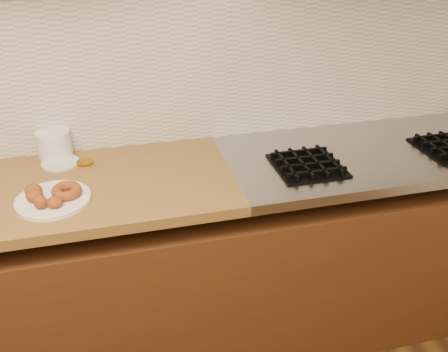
{
  "coord_description": "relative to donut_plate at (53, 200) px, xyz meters",
  "views": [
    {
      "loc": [
        0.08,
        0.09,
        1.76
      ],
      "look_at": [
        0.45,
        1.56,
        0.93
      ],
      "focal_mm": 38.0,
      "sensor_mm": 36.0,
      "label": 1
    }
  ],
  "objects": [
    {
      "name": "fried_dough_chunks",
      "position": [
        -0.04,
        -0.02,
        0.03
      ],
      "size": [
        0.14,
        0.15,
        0.05
      ],
      "color": "#94491C",
      "rests_on": "donut_plate"
    },
    {
      "name": "burner_grates",
      "position": [
        1.28,
        0.03,
        0.0
      ],
      "size": [
        0.91,
        0.26,
        0.03
      ],
      "color": "black",
      "rests_on": "stovetop"
    },
    {
      "name": "plastic_tub",
      "position": [
        -0.01,
        0.36,
        0.05
      ],
      "size": [
        0.15,
        0.15,
        0.11
      ],
      "primitive_type": "cylinder",
      "rotation": [
        0.0,
        0.0,
        -0.12
      ],
      "color": "white",
      "rests_on": "butcher_block"
    },
    {
      "name": "stovetop",
      "position": [
        1.3,
        0.11,
        -0.03
      ],
      "size": [
        1.3,
        0.62,
        0.04
      ],
      "primitive_type": "cube",
      "color": "#9EA0A5",
      "rests_on": "base_cabinet"
    },
    {
      "name": "backsplash",
      "position": [
        0.15,
        0.41,
        0.29
      ],
      "size": [
        3.6,
        0.02,
        0.6
      ],
      "primitive_type": "cube",
      "color": "beige",
      "rests_on": "wall_back"
    },
    {
      "name": "tub_lid",
      "position": [
        0.01,
        0.29,
        -0.0
      ],
      "size": [
        0.18,
        0.18,
        0.01
      ],
      "primitive_type": "cylinder",
      "rotation": [
        0.0,
        0.0,
        -0.3
      ],
      "color": "silver",
      "rests_on": "butcher_block"
    },
    {
      "name": "donut_plate",
      "position": [
        0.0,
        0.0,
        0.0
      ],
      "size": [
        0.25,
        0.25,
        0.01
      ],
      "primitive_type": "cylinder",
      "color": "white",
      "rests_on": "butcher_block"
    },
    {
      "name": "wall_back",
      "position": [
        0.15,
        0.42,
        0.44
      ],
      "size": [
        4.0,
        0.02,
        2.7
      ],
      "primitive_type": "cube",
      "color": "beige",
      "rests_on": "ground"
    },
    {
      "name": "base_cabinet",
      "position": [
        0.15,
        0.11,
        -0.52
      ],
      "size": [
        3.6,
        0.6,
        0.77
      ],
      "primitive_type": "cube",
      "color": "#4A2410",
      "rests_on": "floor"
    },
    {
      "name": "ring_donut",
      "position": [
        0.05,
        0.01,
        0.02
      ],
      "size": [
        0.13,
        0.14,
        0.05
      ],
      "primitive_type": "torus",
      "rotation": [
        0.1,
        0.0,
        0.39
      ],
      "color": "#94491C",
      "rests_on": "donut_plate"
    },
    {
      "name": "brass_jar_lid",
      "position": [
        0.1,
        0.27,
        -0.0
      ],
      "size": [
        0.08,
        0.08,
        0.01
      ],
      "primitive_type": "cylinder",
      "rotation": [
        0.0,
        0.0,
        -0.33
      ],
      "color": "#9D6F14",
      "rests_on": "butcher_block"
    }
  ]
}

